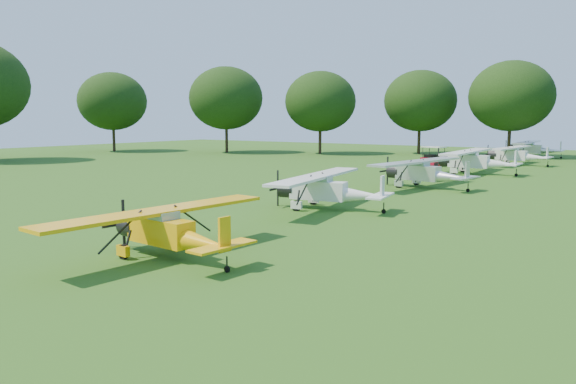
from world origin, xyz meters
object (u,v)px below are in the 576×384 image
object	(u,v)px
aircraft_7	(532,148)
golf_cart	(433,159)
aircraft_6	(516,154)
aircraft_2	(168,228)
aircraft_5	(475,159)
aircraft_3	(327,188)
aircraft_4	(424,171)

from	to	relation	value
aircraft_7	golf_cart	bearing A→B (deg)	-108.75
aircraft_6	aircraft_7	xyz separation A→B (m)	(-1.01, 13.86, 0.07)
aircraft_6	golf_cart	bearing A→B (deg)	-135.20
aircraft_2	aircraft_5	size ratio (longest dim) A/B	0.83
aircraft_5	aircraft_7	xyz separation A→B (m)	(-0.15, 26.77, -0.06)
aircraft_5	aircraft_3	bearing A→B (deg)	-93.60
aircraft_3	aircraft_4	distance (m)	12.85
aircraft_6	aircraft_2	bearing A→B (deg)	-86.69
aircraft_2	aircraft_7	size ratio (longest dim) A/B	0.87
aircraft_7	aircraft_3	bearing A→B (deg)	-92.32
aircraft_5	golf_cart	size ratio (longest dim) A/B	4.37
aircraft_2	aircraft_3	bearing A→B (deg)	98.90
aircraft_6	aircraft_7	size ratio (longest dim) A/B	0.95
aircraft_4	golf_cart	bearing A→B (deg)	116.09
aircraft_4	aircraft_7	distance (m)	39.56
aircraft_6	golf_cart	distance (m)	9.60
aircraft_2	aircraft_5	xyz separation A→B (m)	(0.17, 38.81, 0.24)
aircraft_2	golf_cart	distance (m)	45.95
golf_cart	aircraft_4	bearing A→B (deg)	-58.36
aircraft_4	aircraft_5	distance (m)	12.79
aircraft_6	aircraft_7	bearing A→B (deg)	98.61
aircraft_7	aircraft_2	bearing A→B (deg)	-91.34
aircraft_3	aircraft_5	world-z (taller)	aircraft_5
aircraft_2	aircraft_6	size ratio (longest dim) A/B	0.91
aircraft_7	aircraft_6	bearing A→B (deg)	-87.16
aircraft_3	aircraft_6	size ratio (longest dim) A/B	1.00
aircraft_5	aircraft_7	distance (m)	26.77
aircraft_2	aircraft_5	distance (m)	38.81
aircraft_5	aircraft_7	world-z (taller)	aircraft_5
aircraft_4	aircraft_7	world-z (taller)	aircraft_7
aircraft_3	golf_cart	bearing A→B (deg)	89.99
aircraft_5	aircraft_7	size ratio (longest dim) A/B	1.05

